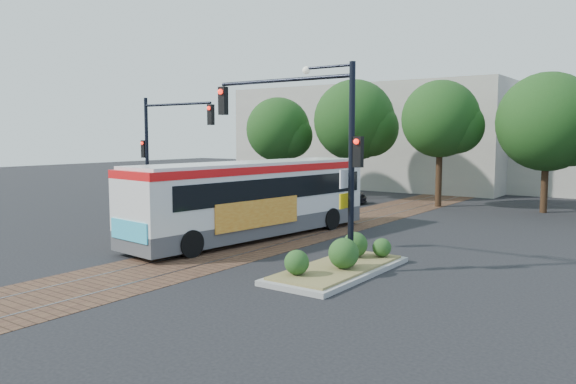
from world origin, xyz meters
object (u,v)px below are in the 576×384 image
(traffic_island, at_px, (341,261))
(parked_car, at_px, (332,192))
(signal_pole_left, at_px, (162,140))
(city_bus, at_px, (255,195))
(signal_pole_main, at_px, (316,133))
(officer, at_px, (177,197))

(traffic_island, distance_m, parked_car, 17.60)
(signal_pole_left, relative_size, parked_car, 1.39)
(city_bus, bearing_deg, parked_car, 113.19)
(signal_pole_main, height_order, officer, signal_pole_main)
(officer, bearing_deg, traffic_island, 141.82)
(signal_pole_left, bearing_deg, traffic_island, -20.36)
(officer, relative_size, parked_car, 0.37)
(parked_car, bearing_deg, signal_pole_left, 151.48)
(city_bus, xyz_separation_m, traffic_island, (5.76, -3.06, -1.37))
(traffic_island, distance_m, signal_pole_left, 14.50)
(city_bus, distance_m, traffic_island, 6.66)
(traffic_island, relative_size, parked_car, 1.20)
(signal_pole_main, height_order, parked_car, signal_pole_main)
(signal_pole_left, distance_m, officer, 3.70)
(signal_pole_left, xyz_separation_m, officer, (-0.94, 1.86, -3.07))
(signal_pole_main, height_order, signal_pole_left, signal_pole_main)
(traffic_island, relative_size, officer, 3.25)
(signal_pole_left, relative_size, officer, 3.75)
(officer, xyz_separation_m, parked_car, (4.83, 8.19, -0.17))
(city_bus, height_order, traffic_island, city_bus)
(signal_pole_main, distance_m, parked_car, 17.40)
(traffic_island, xyz_separation_m, signal_pole_main, (-0.96, 0.09, 3.83))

